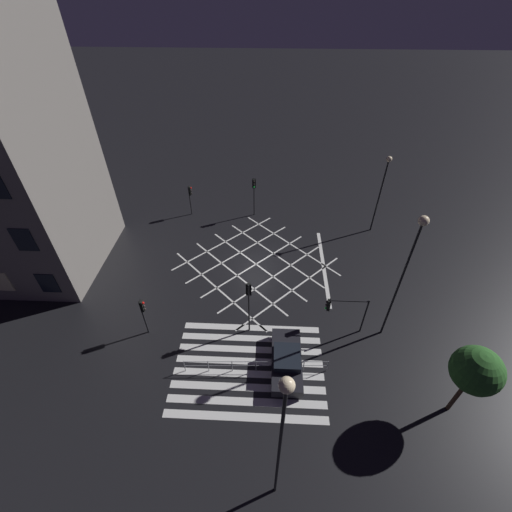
% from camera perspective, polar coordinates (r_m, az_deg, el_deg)
% --- Properties ---
extents(ground_plane, '(200.00, 200.00, 0.00)m').
position_cam_1_polar(ground_plane, '(29.43, -0.00, -1.36)').
color(ground_plane, black).
extents(road_markings, '(14.29, 20.48, 0.01)m').
position_cam_1_polar(road_markings, '(24.89, -0.04, -11.57)').
color(road_markings, silver).
rests_on(road_markings, ground_plane).
extents(traffic_light_nw_main, '(0.39, 0.36, 3.23)m').
position_cam_1_polar(traffic_light_nw_main, '(34.99, -10.91, 10.04)').
color(traffic_light_nw_main, black).
rests_on(traffic_light_nw_main, ground_plane).
extents(traffic_light_median_north, '(0.36, 0.39, 4.12)m').
position_cam_1_polar(traffic_light_median_north, '(33.90, -0.33, 10.98)').
color(traffic_light_median_north, black).
rests_on(traffic_light_median_north, ground_plane).
extents(traffic_light_sw_main, '(0.39, 0.36, 3.24)m').
position_cam_1_polar(traffic_light_sw_main, '(23.94, -18.30, -8.59)').
color(traffic_light_sw_main, black).
rests_on(traffic_light_sw_main, ground_plane).
extents(traffic_light_median_south, '(0.36, 0.39, 4.49)m').
position_cam_1_polar(traffic_light_median_south, '(22.29, -1.21, -7.04)').
color(traffic_light_median_south, black).
rests_on(traffic_light_median_south, ground_plane).
extents(traffic_light_se_main, '(2.81, 0.36, 3.21)m').
position_cam_1_polar(traffic_light_se_main, '(23.55, 14.29, -8.40)').
color(traffic_light_se_main, black).
rests_on(traffic_light_se_main, ground_plane).
extents(street_lamp_east, '(0.50, 0.50, 7.53)m').
position_cam_1_polar(street_lamp_east, '(32.48, 20.47, 11.69)').
color(street_lamp_east, black).
rests_on(street_lamp_east, ground_plane).
extents(street_lamp_west, '(0.53, 0.53, 10.23)m').
position_cam_1_polar(street_lamp_west, '(13.61, 4.38, -26.43)').
color(street_lamp_west, black).
rests_on(street_lamp_west, ground_plane).
extents(street_lamp_far, '(0.58, 0.58, 9.75)m').
position_cam_1_polar(street_lamp_far, '(21.24, 24.35, 0.14)').
color(street_lamp_far, black).
rests_on(street_lamp_far, ground_plane).
extents(street_tree_near, '(2.53, 2.53, 5.32)m').
position_cam_1_polar(street_tree_near, '(21.33, 32.83, -15.77)').
color(street_tree_near, '#473323').
rests_on(street_tree_near, ground_plane).
extents(waiting_car, '(1.87, 4.54, 1.33)m').
position_cam_1_polar(waiting_car, '(22.62, 5.11, -16.93)').
color(waiting_car, black).
rests_on(waiting_car, ground_plane).
extents(pedestrian_railing, '(8.98, 0.46, 1.05)m').
position_cam_1_polar(pedestrian_railing, '(22.32, 0.00, -17.68)').
color(pedestrian_railing, gray).
rests_on(pedestrian_railing, ground_plane).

